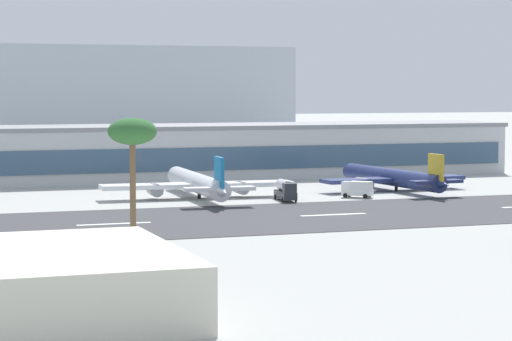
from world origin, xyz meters
TOP-DOWN VIEW (x-y plane):
  - ground_plane at (0.00, 0.00)m, footprint 1400.00×1400.00m
  - runway_strip at (0.00, 0.34)m, footprint 800.00×40.93m
  - runway_centreline_dash_3 at (-38.87, 0.34)m, footprint 12.00×1.20m
  - runway_centreline_dash_4 at (-0.84, 0.34)m, footprint 12.00×1.20m
  - terminal_building at (6.98, 82.93)m, footprint 141.93×25.11m
  - distant_hotel_block at (-4.34, 186.67)m, footprint 127.28×31.76m
  - airliner_blue_tail_gate_0 at (-14.67, 34.57)m, footprint 38.65×44.03m
  - airliner_gold_tail_gate_1 at (28.89, 35.98)m, footprint 32.77×41.69m
  - service_box_truck_0 at (15.60, 26.38)m, footprint 5.97×5.90m
  - service_fuel_truck_1 at (-0.02, 25.38)m, footprint 3.70×8.75m
  - palm_tree_1 at (-42.75, -30.07)m, footprint 6.46×6.46m

SIDE VIEW (x-z plane):
  - ground_plane at x=0.00m, z-range 0.00..0.00m
  - runway_strip at x=0.00m, z-range 0.00..0.08m
  - runway_centreline_dash_3 at x=-38.87m, z-range 0.08..0.09m
  - runway_centreline_dash_4 at x=-0.84m, z-range 0.08..0.09m
  - service_box_truck_0 at x=15.60m, z-range 0.16..3.41m
  - service_fuel_truck_1 at x=-0.02m, z-range 0.05..4.00m
  - airliner_gold_tail_gate_1 at x=28.89m, z-range -1.58..7.13m
  - airliner_blue_tail_gate_0 at x=-14.67m, z-range -1.67..7.52m
  - terminal_building at x=6.98m, z-range 0.00..12.89m
  - palm_tree_1 at x=-42.75m, z-range 6.59..24.35m
  - distant_hotel_block at x=-4.34m, z-range 0.00..35.36m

